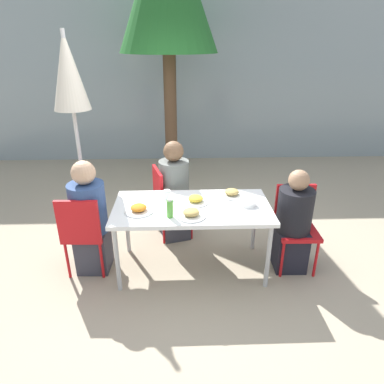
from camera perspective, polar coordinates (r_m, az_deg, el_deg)
name	(u,v)px	position (r m, az deg, el deg)	size (l,w,h in m)	color
ground_plane	(192,267)	(3.72, 0.00, -12.38)	(24.00, 24.00, 0.00)	tan
building_facade	(185,81)	(6.77, -1.16, 18.05)	(10.00, 0.20, 3.00)	#89999E
dining_table	(192,211)	(3.37, 0.00, -3.20)	(1.53, 0.78, 0.72)	white
chair_left	(83,229)	(3.54, -17.66, -5.95)	(0.41, 0.41, 0.87)	red
person_left	(90,221)	(3.57, -16.64, -4.60)	(0.35, 0.35, 1.19)	#383842
chair_right	(295,221)	(3.69, 16.87, -4.58)	(0.41, 0.41, 0.87)	red
person_right	(293,224)	(3.60, 16.47, -5.20)	(0.35, 0.35, 1.09)	black
chair_far	(167,198)	(4.04, -4.21, -0.93)	(0.49, 0.49, 0.87)	red
person_far	(174,194)	(3.99, -2.94, -0.29)	(0.38, 0.38, 1.20)	#383842
closed_umbrella	(70,82)	(4.00, -19.74, 16.84)	(0.39, 0.39, 2.32)	#333333
plate_0	(232,193)	(3.57, 6.64, -0.20)	(0.27, 0.27, 0.07)	white
plate_1	(191,214)	(3.14, -0.14, -3.64)	(0.27, 0.27, 0.07)	white
plate_2	(139,209)	(3.26, -8.88, -2.83)	(0.27, 0.27, 0.07)	white
plate_3	(196,200)	(3.40, 0.61, -1.33)	(0.27, 0.27, 0.07)	white
bottle	(170,208)	(3.11, -3.70, -2.76)	(0.06, 0.06, 0.18)	#51A338
drinking_cup	(167,194)	(3.49, -4.20, -0.40)	(0.07, 0.07, 0.09)	white
salad_bowl	(248,203)	(3.39, 9.33, -1.86)	(0.16, 0.16, 0.05)	white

